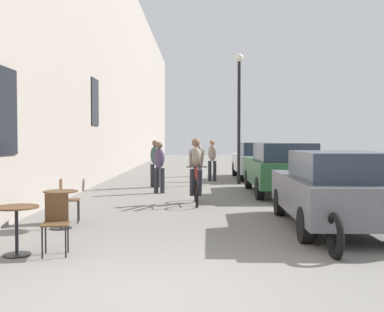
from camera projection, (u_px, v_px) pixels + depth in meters
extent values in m
plane|color=slate|center=(150.00, 292.00, 5.15)|extent=(88.00, 88.00, 0.00)
cube|color=gray|center=(100.00, 53.00, 18.99)|extent=(0.50, 68.00, 10.40)
cube|color=black|center=(5.00, 111.00, 8.96)|extent=(0.04, 1.10, 1.70)
cube|color=black|center=(95.00, 102.00, 16.79)|extent=(0.04, 1.10, 1.70)
cylinder|color=black|center=(17.00, 255.00, 6.78)|extent=(0.40, 0.40, 0.02)
cylinder|color=black|center=(17.00, 231.00, 6.77)|extent=(0.05, 0.05, 0.67)
cylinder|color=#4C331E|center=(16.00, 207.00, 6.76)|extent=(0.64, 0.64, 0.02)
cylinder|color=black|center=(66.00, 242.00, 6.63)|extent=(0.02, 0.02, 0.45)
cylinder|color=black|center=(42.00, 243.00, 6.58)|extent=(0.02, 0.02, 0.45)
cylinder|color=black|center=(68.00, 237.00, 6.95)|extent=(0.02, 0.02, 0.45)
cylinder|color=black|center=(46.00, 238.00, 6.90)|extent=(0.02, 0.02, 0.45)
cube|color=#4C331E|center=(55.00, 224.00, 6.76)|extent=(0.44, 0.44, 0.02)
cube|color=#4C331E|center=(57.00, 207.00, 6.93)|extent=(0.34, 0.08, 0.42)
cylinder|color=black|center=(61.00, 228.00, 8.81)|extent=(0.40, 0.40, 0.02)
cylinder|color=black|center=(61.00, 210.00, 8.80)|extent=(0.05, 0.05, 0.67)
cylinder|color=#4C331E|center=(61.00, 191.00, 8.78)|extent=(0.64, 0.64, 0.02)
cylinder|color=black|center=(79.00, 210.00, 9.64)|extent=(0.02, 0.02, 0.45)
cylinder|color=black|center=(78.00, 212.00, 9.32)|extent=(0.02, 0.02, 0.45)
cylinder|color=black|center=(63.00, 210.00, 9.58)|extent=(0.02, 0.02, 0.45)
cylinder|color=black|center=(61.00, 213.00, 9.26)|extent=(0.02, 0.02, 0.45)
cube|color=#4C331E|center=(70.00, 200.00, 9.44)|extent=(0.44, 0.44, 0.02)
cube|color=#4C331E|center=(61.00, 189.00, 9.40)|extent=(0.08, 0.34, 0.42)
torus|color=black|center=(197.00, 194.00, 11.58)|extent=(0.08, 0.71, 0.71)
torus|color=black|center=(195.00, 189.00, 12.63)|extent=(0.08, 0.71, 0.71)
cylinder|color=maroon|center=(196.00, 179.00, 12.53)|extent=(0.04, 0.22, 0.58)
cylinder|color=maroon|center=(196.00, 168.00, 12.02)|extent=(0.07, 0.83, 0.14)
cylinder|color=maroon|center=(197.00, 180.00, 11.60)|extent=(0.04, 0.09, 0.67)
cylinder|color=maroon|center=(196.00, 190.00, 12.13)|extent=(0.08, 1.00, 0.12)
cylinder|color=black|center=(197.00, 167.00, 11.61)|extent=(0.52, 0.05, 0.03)
ellipsoid|color=black|center=(196.00, 168.00, 12.43)|extent=(0.12, 0.24, 0.06)
ellipsoid|color=gray|center=(196.00, 158.00, 12.34)|extent=(0.35, 0.36, 0.59)
sphere|color=brown|center=(196.00, 143.00, 12.29)|extent=(0.22, 0.22, 0.22)
cylinder|color=#26262D|center=(200.00, 182.00, 12.29)|extent=(0.15, 0.40, 0.75)
cylinder|color=#26262D|center=(192.00, 182.00, 12.29)|extent=(0.15, 0.40, 0.75)
cylinder|color=gray|center=(202.00, 158.00, 11.96)|extent=(0.14, 0.75, 0.48)
cylinder|color=gray|center=(191.00, 158.00, 11.95)|extent=(0.10, 0.75, 0.48)
cylinder|color=#26262D|center=(162.00, 181.00, 14.54)|extent=(0.14, 0.14, 0.79)
cylinder|color=#26262D|center=(156.00, 181.00, 14.55)|extent=(0.14, 0.14, 0.79)
ellipsoid|color=#4C3D5B|center=(159.00, 158.00, 14.52)|extent=(0.34, 0.25, 0.62)
sphere|color=brown|center=(159.00, 145.00, 14.51)|extent=(0.22, 0.22, 0.22)
cylinder|color=#26262D|center=(158.00, 176.00, 16.40)|extent=(0.14, 0.14, 0.81)
cylinder|color=#26262D|center=(152.00, 176.00, 16.39)|extent=(0.14, 0.14, 0.81)
ellipsoid|color=#38564C|center=(155.00, 155.00, 16.37)|extent=(0.36, 0.26, 0.64)
sphere|color=brown|center=(155.00, 143.00, 16.36)|extent=(0.22, 0.22, 0.22)
cylinder|color=#26262D|center=(210.00, 171.00, 18.80)|extent=(0.14, 0.14, 0.81)
cylinder|color=#26262D|center=(215.00, 171.00, 18.78)|extent=(0.14, 0.14, 0.81)
ellipsoid|color=gray|center=(212.00, 153.00, 18.76)|extent=(0.36, 0.27, 0.64)
sphere|color=#A57A5B|center=(212.00, 142.00, 18.75)|extent=(0.22, 0.22, 0.22)
cylinder|color=#26262D|center=(200.00, 167.00, 21.15)|extent=(0.14, 0.14, 0.85)
cylinder|color=#26262D|center=(196.00, 167.00, 21.18)|extent=(0.14, 0.14, 0.85)
ellipsoid|color=gray|center=(198.00, 150.00, 21.14)|extent=(0.37, 0.28, 0.67)
sphere|color=brown|center=(198.00, 141.00, 21.12)|extent=(0.22, 0.22, 0.22)
cylinder|color=black|center=(239.00, 123.00, 17.49)|extent=(0.12, 0.12, 4.60)
sphere|color=silver|center=(239.00, 58.00, 17.40)|extent=(0.32, 0.32, 0.32)
cube|color=#595960|center=(332.00, 195.00, 8.90)|extent=(1.80, 4.17, 0.67)
cube|color=#283342|center=(339.00, 165.00, 8.38)|extent=(1.49, 2.26, 0.50)
cylinder|color=black|center=(280.00, 202.00, 10.30)|extent=(0.21, 0.60, 0.60)
cylinder|color=black|center=(351.00, 202.00, 10.25)|extent=(0.21, 0.60, 0.60)
cylinder|color=black|center=(305.00, 225.00, 7.58)|extent=(0.21, 0.60, 0.60)
cube|color=#23512D|center=(280.00, 172.00, 14.40)|extent=(1.84, 4.44, 0.72)
cube|color=#283342|center=(284.00, 152.00, 13.85)|extent=(1.55, 2.40, 0.54)
cylinder|color=black|center=(248.00, 179.00, 15.89)|extent=(0.21, 0.64, 0.64)
cylinder|color=black|center=(297.00, 179.00, 15.87)|extent=(0.21, 0.64, 0.64)
cylinder|color=black|center=(260.00, 188.00, 12.97)|extent=(0.21, 0.64, 0.64)
cylinder|color=black|center=(320.00, 188.00, 12.94)|extent=(0.21, 0.64, 0.64)
cube|color=#B7B7BC|center=(257.00, 163.00, 19.97)|extent=(1.85, 4.38, 0.71)
cube|color=#283342|center=(259.00, 149.00, 19.42)|extent=(1.54, 2.37, 0.53)
cylinder|color=black|center=(235.00, 169.00, 21.42)|extent=(0.21, 0.63, 0.63)
cylinder|color=black|center=(270.00, 169.00, 21.42)|extent=(0.21, 0.63, 0.63)
cylinder|color=black|center=(241.00, 174.00, 18.55)|extent=(0.21, 0.63, 0.63)
cylinder|color=black|center=(282.00, 174.00, 18.54)|extent=(0.21, 0.63, 0.63)
torus|color=black|center=(312.00, 219.00, 8.11)|extent=(0.10, 0.69, 0.69)
torus|color=black|center=(335.00, 237.00, 6.67)|extent=(0.11, 0.70, 0.70)
cube|color=#333338|center=(322.00, 221.00, 7.39)|extent=(0.26, 0.76, 0.28)
ellipsoid|color=beige|center=(321.00, 206.00, 7.48)|extent=(0.29, 0.53, 0.24)
cube|color=black|center=(327.00, 211.00, 7.10)|extent=(0.25, 0.44, 0.10)
cylinder|color=black|center=(314.00, 188.00, 7.99)|extent=(0.62, 0.04, 0.03)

